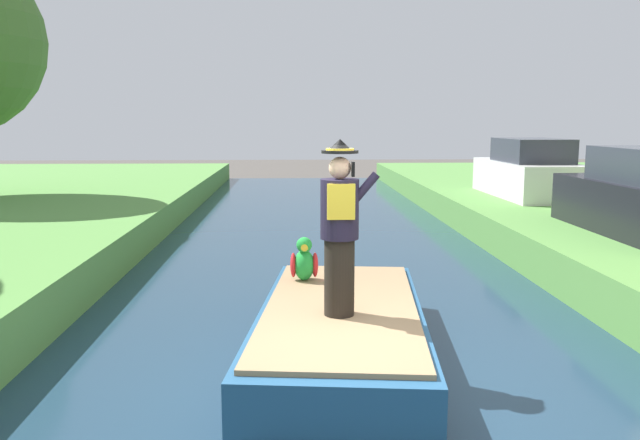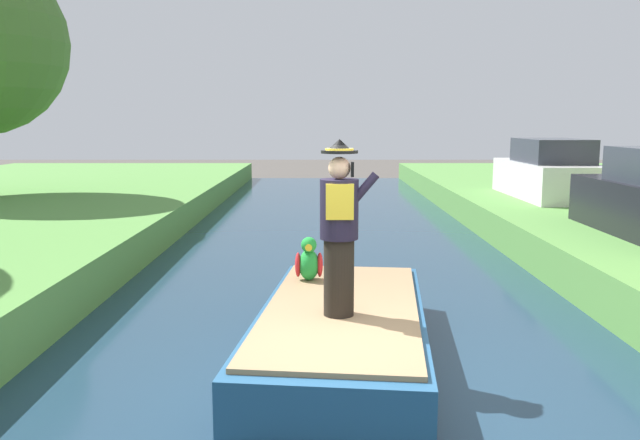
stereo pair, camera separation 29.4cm
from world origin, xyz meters
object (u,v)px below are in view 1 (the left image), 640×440
Objects in this scene: boat at (341,332)px; person_pirate at (340,229)px; parrot_plush at (304,262)px; parked_car_white at (528,172)px.

boat is 2.36× the size of person_pirate.
person_pirate reaches higher than parrot_plush.
parked_car_white reaches higher than boat.
person_pirate is 11.30m from parked_car_white.
parrot_plush is at bearing 108.71° from boat.
boat is at bearing -120.73° from parked_car_white.
parrot_plush is 0.14× the size of parked_car_white.
person_pirate is at bearing -97.10° from boat.
parked_car_white is (6.00, 8.29, 0.47)m from parrot_plush.
parrot_plush is (-0.39, 1.15, 0.55)m from boat.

